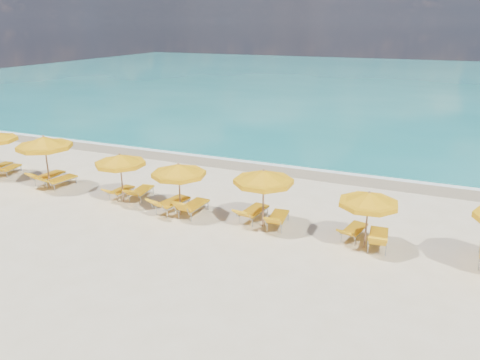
% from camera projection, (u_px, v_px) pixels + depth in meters
% --- Properties ---
extents(ground_plane, '(120.00, 120.00, 0.00)m').
position_uv_depth(ground_plane, '(225.00, 220.00, 18.56)').
color(ground_plane, beige).
extents(ocean, '(120.00, 80.00, 0.30)m').
position_uv_depth(ocean, '(381.00, 82.00, 60.35)').
color(ocean, '#157775').
rests_on(ocean, ground).
extents(wet_sand_band, '(120.00, 2.60, 0.01)m').
position_uv_depth(wet_sand_band, '(283.00, 169.00, 25.01)').
color(wet_sand_band, tan).
rests_on(wet_sand_band, ground).
extents(foam_line, '(120.00, 1.20, 0.03)m').
position_uv_depth(foam_line, '(288.00, 165.00, 25.70)').
color(foam_line, white).
rests_on(foam_line, ground).
extents(whitecap_near, '(14.00, 0.36, 0.05)m').
position_uv_depth(whitecap_near, '(247.00, 125.00, 35.60)').
color(whitecap_near, white).
rests_on(whitecap_near, ground).
extents(whitecap_far, '(18.00, 0.30, 0.05)m').
position_uv_depth(whitecap_far, '(447.00, 122.00, 36.48)').
color(whitecap_far, white).
rests_on(whitecap_far, ground).
extents(umbrella_1, '(2.80, 2.80, 2.55)m').
position_uv_depth(umbrella_1, '(44.00, 143.00, 21.46)').
color(umbrella_1, '#9F754F').
rests_on(umbrella_1, ground).
extents(umbrella_2, '(2.76, 2.76, 2.20)m').
position_uv_depth(umbrella_2, '(120.00, 160.00, 19.84)').
color(umbrella_2, '#9F754F').
rests_on(umbrella_2, ground).
extents(umbrella_3, '(2.54, 2.54, 2.22)m').
position_uv_depth(umbrella_3, '(179.00, 171.00, 18.44)').
color(umbrella_3, '#9F754F').
rests_on(umbrella_3, ground).
extents(umbrella_4, '(2.98, 2.98, 2.31)m').
position_uv_depth(umbrella_4, '(264.00, 178.00, 17.34)').
color(umbrella_4, '#9F754F').
rests_on(umbrella_4, ground).
extents(umbrella_5, '(2.55, 2.55, 2.09)m').
position_uv_depth(umbrella_5, '(369.00, 200.00, 15.74)').
color(umbrella_5, '#9F754F').
rests_on(umbrella_5, ground).
extents(lounger_0_left, '(0.69, 1.72, 0.61)m').
position_uv_depth(lounger_0_left, '(0.00, 168.00, 24.41)').
color(lounger_0_left, '#A5A8AD').
rests_on(lounger_0_left, ground).
extents(lounger_0_right, '(0.84, 1.76, 0.71)m').
position_uv_depth(lounger_0_right, '(9.00, 171.00, 23.96)').
color(lounger_0_right, '#A5A8AD').
rests_on(lounger_0_right, ground).
extents(lounger_1_left, '(0.70, 1.96, 0.86)m').
position_uv_depth(lounger_1_left, '(49.00, 179.00, 22.65)').
color(lounger_1_left, '#A5A8AD').
rests_on(lounger_1_left, ground).
extents(lounger_1_right, '(0.94, 1.98, 0.76)m').
position_uv_depth(lounger_1_right, '(61.00, 182.00, 22.16)').
color(lounger_1_right, '#A5A8AD').
rests_on(lounger_1_right, ground).
extents(lounger_2_left, '(0.65, 1.66, 0.69)m').
position_uv_depth(lounger_2_left, '(121.00, 193.00, 20.88)').
color(lounger_2_left, '#A5A8AD').
rests_on(lounger_2_left, ground).
extents(lounger_2_right, '(0.81, 1.88, 0.79)m').
position_uv_depth(lounger_2_right, '(141.00, 194.00, 20.70)').
color(lounger_2_right, '#A5A8AD').
rests_on(lounger_2_right, ground).
extents(lounger_3_left, '(1.05, 2.09, 0.90)m').
position_uv_depth(lounger_3_left, '(172.00, 206.00, 19.29)').
color(lounger_3_left, '#A5A8AD').
rests_on(lounger_3_left, ground).
extents(lounger_3_right, '(0.79, 1.94, 0.94)m').
position_uv_depth(lounger_3_right, '(193.00, 209.00, 18.97)').
color(lounger_3_right, '#A5A8AD').
rests_on(lounger_3_right, ground).
extents(lounger_4_left, '(0.87, 2.00, 0.83)m').
position_uv_depth(lounger_4_left, '(253.00, 215.00, 18.44)').
color(lounger_4_left, '#A5A8AD').
rests_on(lounger_4_left, ground).
extents(lounger_4_right, '(0.79, 1.89, 0.82)m').
position_uv_depth(lounger_4_right, '(278.00, 221.00, 17.88)').
color(lounger_4_right, '#A5A8AD').
rests_on(lounger_4_right, ground).
extents(lounger_5_left, '(0.90, 1.84, 0.72)m').
position_uv_depth(lounger_5_left, '(354.00, 233.00, 16.91)').
color(lounger_5_left, '#A5A8AD').
rests_on(lounger_5_left, ground).
extents(lounger_5_right, '(0.78, 1.94, 0.89)m').
position_uv_depth(lounger_5_right, '(378.00, 241.00, 16.24)').
color(lounger_5_right, '#A5A8AD').
rests_on(lounger_5_right, ground).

